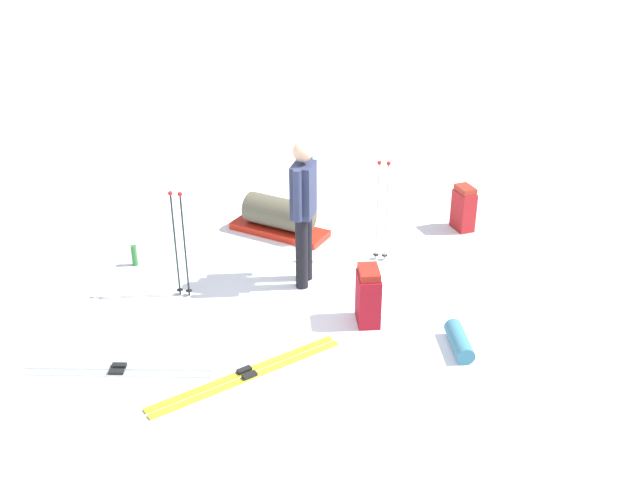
# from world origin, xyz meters

# --- Properties ---
(ground_plane) EXTENTS (80.00, 80.00, 0.00)m
(ground_plane) POSITION_xyz_m (0.00, 0.00, 0.00)
(ground_plane) COLOR white
(skier_standing) EXTENTS (0.30, 0.55, 1.70)m
(skier_standing) POSITION_xyz_m (0.30, -0.19, 0.95)
(skier_standing) COLOR black
(skier_standing) RESTS_ON ground_plane
(ski_pair_near) EXTENTS (1.07, 1.85, 0.05)m
(ski_pair_near) POSITION_xyz_m (-0.08, 1.60, 0.01)
(ski_pair_near) COLOR gold
(ski_pair_near) RESTS_ON ground_plane
(ski_pair_far) EXTENTS (1.66, 0.96, 0.05)m
(ski_pair_far) POSITION_xyz_m (1.03, 2.12, 0.01)
(ski_pair_far) COLOR silver
(ski_pair_far) RESTS_ON ground_plane
(backpack_large_dark) EXTENTS (0.38, 0.42, 0.63)m
(backpack_large_dark) POSITION_xyz_m (-0.68, 0.21, 0.31)
(backpack_large_dark) COLOR maroon
(backpack_large_dark) RESTS_ON ground_plane
(backpack_bright) EXTENTS (0.37, 0.36, 0.60)m
(backpack_bright) POSITION_xyz_m (-0.84, -2.41, 0.30)
(backpack_bright) COLOR maroon
(backpack_bright) RESTS_ON ground_plane
(ski_poles_planted_near) EXTENTS (0.17, 0.10, 1.28)m
(ski_poles_planted_near) POSITION_xyz_m (-0.23, -1.11, 0.71)
(ski_poles_planted_near) COLOR #B0B0BF
(ski_poles_planted_near) RESTS_ON ground_plane
(ski_poles_planted_far) EXTENTS (0.17, 0.10, 1.25)m
(ski_poles_planted_far) POSITION_xyz_m (1.34, 0.69, 0.70)
(ski_poles_planted_far) COLOR black
(ski_poles_planted_far) RESTS_ON ground_plane
(gear_sled) EXTENTS (1.29, 0.45, 0.49)m
(gear_sled) POSITION_xyz_m (1.23, -1.16, 0.22)
(gear_sled) COLOR red
(gear_sled) RESTS_ON ground_plane
(sleeping_mat_rolled) EXTENTS (0.45, 0.56, 0.18)m
(sleeping_mat_rolled) POSITION_xyz_m (-1.69, 0.24, 0.09)
(sleeping_mat_rolled) COLOR teal
(sleeping_mat_rolled) RESTS_ON ground_plane
(thermos_bottle) EXTENTS (0.07, 0.07, 0.26)m
(thermos_bottle) POSITION_xyz_m (2.30, 0.41, 0.13)
(thermos_bottle) COLOR #286A2C
(thermos_bottle) RESTS_ON ground_plane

